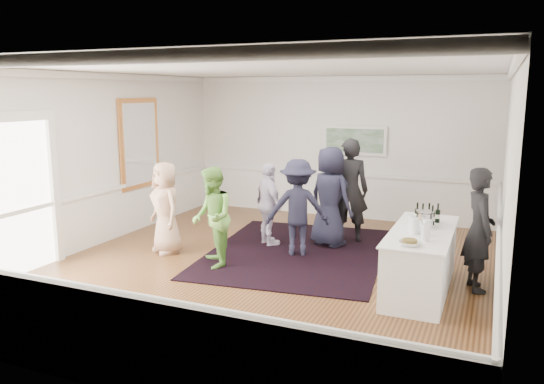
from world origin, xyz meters
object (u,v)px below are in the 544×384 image
at_px(guest_lilac, 269,204).
at_px(guest_navy, 330,197).
at_px(guest_dark_a, 298,208).
at_px(ice_bucket, 424,219).
at_px(bartender, 479,230).
at_px(guest_green, 212,217).
at_px(guest_dark_b, 349,190).
at_px(nut_bowl, 410,242).
at_px(guest_tan, 166,208).
at_px(serving_table, 421,260).

height_order(guest_lilac, guest_navy, guest_navy).
distance_m(guest_dark_a, ice_bucket, 2.37).
height_order(guest_lilac, ice_bucket, guest_lilac).
distance_m(bartender, guest_green, 4.09).
bearing_deg(bartender, guest_green, 79.36).
relative_size(guest_lilac, guest_navy, 0.84).
xyz_separation_m(guest_dark_a, guest_dark_b, (0.60, 1.22, 0.14)).
distance_m(guest_lilac, nut_bowl, 3.60).
distance_m(guest_tan, guest_dark_b, 3.45).
bearing_deg(guest_navy, guest_tan, 55.11).
relative_size(guest_dark_a, ice_bucket, 6.56).
distance_m(guest_navy, nut_bowl, 3.15).
distance_m(guest_green, guest_dark_b, 2.89).
distance_m(guest_dark_a, guest_navy, 0.86).
bearing_deg(guest_tan, ice_bucket, 31.75).
bearing_deg(nut_bowl, guest_tan, 167.48).
height_order(serving_table, nut_bowl, nut_bowl).
bearing_deg(ice_bucket, guest_tan, -179.26).
height_order(guest_tan, guest_dark_a, guest_dark_a).
bearing_deg(guest_tan, guest_dark_a, 50.77).
bearing_deg(guest_dark_a, guest_tan, -1.30).
bearing_deg(bartender, ice_bucket, 84.67).
xyz_separation_m(bartender, guest_dark_b, (-2.39, 1.77, 0.10)).
height_order(serving_table, guest_dark_b, guest_dark_b).
xyz_separation_m(guest_lilac, guest_dark_a, (0.71, -0.36, 0.07)).
xyz_separation_m(serving_table, ice_bucket, (-0.00, 0.19, 0.56)).
relative_size(guest_lilac, nut_bowl, 5.46).
bearing_deg(guest_lilac, nut_bowl, -174.92).
distance_m(ice_bucket, nut_bowl, 1.04).
relative_size(bartender, guest_tan, 1.10).
height_order(guest_lilac, guest_dark_b, guest_dark_b).
height_order(guest_dark_b, guest_navy, guest_dark_b).
xyz_separation_m(guest_green, guest_dark_b, (1.66, 2.37, 0.17)).
xyz_separation_m(bartender, guest_tan, (-5.19, -0.24, -0.08)).
bearing_deg(nut_bowl, guest_green, 169.18).
height_order(guest_green, ice_bucket, guest_green).
height_order(guest_tan, guest_lilac, guest_tan).
distance_m(serving_table, guest_dark_b, 2.75).
relative_size(guest_green, guest_navy, 0.89).
xyz_separation_m(guest_dark_a, guest_navy, (0.35, 0.78, 0.08)).
relative_size(serving_table, ice_bucket, 8.57).
relative_size(serving_table, guest_dark_b, 1.12).
xyz_separation_m(guest_navy, ice_bucket, (1.89, -1.52, 0.09)).
height_order(bartender, guest_dark_b, guest_dark_b).
bearing_deg(nut_bowl, guest_lilac, 143.74).
bearing_deg(ice_bucket, nut_bowl, -92.74).
relative_size(serving_table, nut_bowl, 7.81).
bearing_deg(guest_green, ice_bucket, 61.24).
height_order(serving_table, ice_bucket, ice_bucket).
distance_m(bartender, ice_bucket, 0.78).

